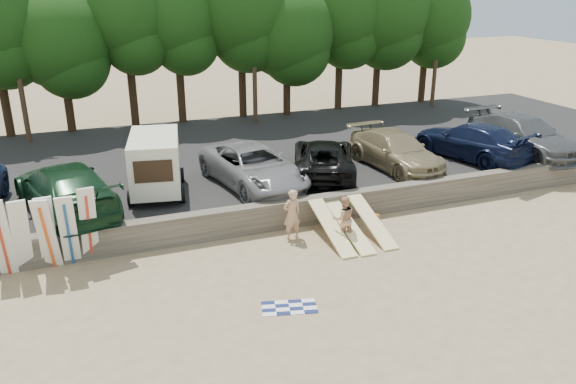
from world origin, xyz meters
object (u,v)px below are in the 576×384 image
at_px(car_3, 323,157).
at_px(beachgoer_b, 344,219).
at_px(car_6, 523,135).
at_px(car_1, 65,189).
at_px(car_4, 396,151).
at_px(car_2, 253,166).
at_px(car_5, 471,141).
at_px(cooler, 329,223).
at_px(box_trailer, 155,162).
at_px(beachgoer_a, 292,214).

height_order(car_3, beachgoer_b, car_3).
xyz_separation_m(car_3, car_6, (9.94, -0.54, 0.13)).
distance_m(car_1, car_4, 13.33).
relative_size(car_1, car_2, 1.08).
relative_size(car_1, car_5, 1.08).
bearing_deg(car_2, car_1, 172.33).
relative_size(car_5, cooler, 14.79).
distance_m(car_5, beachgoer_b, 9.76).
bearing_deg(box_trailer, car_3, 8.14).
bearing_deg(beachgoer_b, car_5, -144.78).
xyz_separation_m(car_6, cooler, (-11.33, -3.04, -1.41)).
bearing_deg(car_6, car_2, 175.69).
distance_m(car_2, car_3, 3.13).
bearing_deg(car_2, beachgoer_a, -97.99).
relative_size(car_6, cooler, 15.86).
bearing_deg(box_trailer, car_5, 8.20).
xyz_separation_m(car_4, cooler, (-4.67, -3.30, -1.30)).
relative_size(car_6, beachgoer_b, 3.72).
relative_size(car_2, car_4, 1.07).
height_order(car_1, cooler, car_1).
xyz_separation_m(car_6, beachgoer_a, (-12.90, -3.44, -0.68)).
bearing_deg(beachgoer_b, car_2, -61.81).
relative_size(car_1, beachgoer_a, 3.39).
height_order(car_2, car_3, car_2).
relative_size(car_2, cooler, 14.80).
xyz_separation_m(car_4, car_5, (3.93, 0.04, 0.05)).
relative_size(car_1, car_3, 1.14).
relative_size(car_1, car_4, 1.15).
distance_m(car_1, beachgoer_b, 9.65).
relative_size(car_6, beachgoer_a, 3.36).
bearing_deg(car_6, beachgoer_b, -162.45).
bearing_deg(car_2, car_4, -10.94).
relative_size(car_4, cooler, 13.84).
distance_m(car_1, car_6, 19.99).
bearing_deg(car_1, car_6, 165.16).
relative_size(car_4, car_5, 0.94).
distance_m(beachgoer_b, cooler, 1.36).
bearing_deg(beachgoer_a, car_2, -94.65).
distance_m(car_2, car_4, 6.40).
height_order(car_3, car_5, car_5).
xyz_separation_m(car_2, car_3, (3.12, 0.22, -0.04)).
relative_size(car_1, beachgoer_b, 3.74).
bearing_deg(cooler, beachgoer_b, -74.20).
bearing_deg(cooler, beachgoer_a, -149.43).
bearing_deg(car_5, car_1, -13.95).
height_order(box_trailer, car_6, box_trailer).
height_order(car_6, cooler, car_6).
xyz_separation_m(car_1, car_3, (10.04, 0.56, -0.14)).
relative_size(box_trailer, car_6, 0.63).
distance_m(beachgoer_a, cooler, 1.78).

